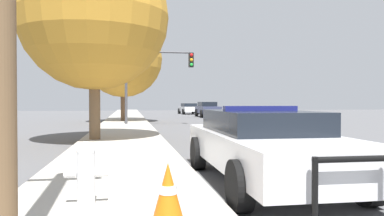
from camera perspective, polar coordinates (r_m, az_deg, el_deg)
name	(u,v)px	position (r m, az deg, el deg)	size (l,w,h in m)	color
sidewalk_left	(116,185)	(6.61, -11.55, -11.46)	(3.00, 110.00, 0.13)	#ADA89E
police_car	(264,143)	(6.95, 10.92, -5.28)	(2.17, 5.34, 1.41)	white
fire_hydrant	(86,171)	(5.18, -15.85, -9.23)	(0.56, 0.24, 0.83)	white
traffic_light	(156,70)	(23.06, -5.57, 5.74)	(4.22, 0.35, 4.53)	#424247
car_background_oncoming	(208,109)	(35.46, 2.38, -0.13)	(1.93, 4.63, 1.44)	#333856
car_background_distant	(189,108)	(43.62, -0.53, -0.04)	(2.14, 4.03, 1.26)	silver
tree_sidewalk_near	(94,16)	(14.15, -14.67, 13.43)	(5.32, 5.32, 7.08)	brown
tree_sidewalk_mid	(123,58)	(26.82, -10.44, 7.46)	(5.46, 5.46, 7.11)	brown
traffic_cone	(168,192)	(4.32, -3.68, -12.70)	(0.37, 0.37, 0.67)	orange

